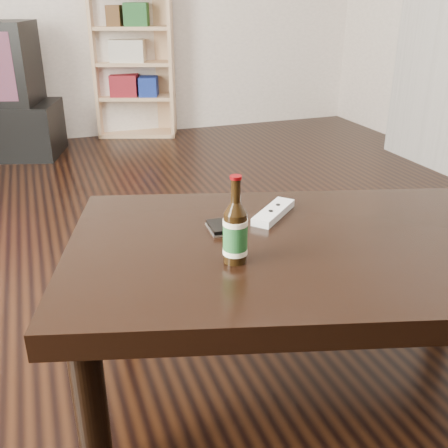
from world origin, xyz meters
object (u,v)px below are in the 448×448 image
object	(u,v)px
coffee_table	(312,262)
remote	(274,212)
bookshelf	(134,60)
beer_bottle	(235,232)
phone	(218,228)

from	to	relation	value
coffee_table	remote	xyz separation A→B (m)	(-0.03, 0.20, 0.08)
bookshelf	remote	distance (m)	3.20
beer_bottle	coffee_table	bearing A→B (deg)	8.25
beer_bottle	phone	world-z (taller)	beer_bottle
bookshelf	coffee_table	size ratio (longest dim) A/B	0.79
beer_bottle	remote	world-z (taller)	beer_bottle
bookshelf	coffee_table	xyz separation A→B (m)	(-0.16, -3.39, -0.18)
phone	remote	bearing A→B (deg)	15.76
bookshelf	beer_bottle	size ratio (longest dim) A/B	5.24
bookshelf	beer_bottle	bearing A→B (deg)	-77.65
coffee_table	remote	world-z (taller)	remote
remote	beer_bottle	bearing A→B (deg)	-84.64
phone	remote	xyz separation A→B (m)	(0.20, 0.04, 0.00)
bookshelf	beer_bottle	distance (m)	3.45
beer_bottle	phone	xyz separation A→B (m)	(0.02, 0.20, -0.07)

